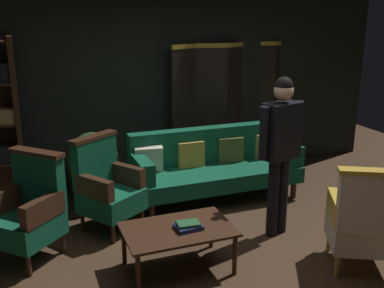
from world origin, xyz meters
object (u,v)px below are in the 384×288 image
(potted_plant, at_px, (93,163))
(velvet_couch, at_px, (214,163))
(armchair_wing_left, at_px, (29,210))
(armchair_gilt_accent, at_px, (364,221))
(book_green_cloth, at_px, (188,224))
(coffee_table, at_px, (178,233))
(standing_figure, at_px, (281,143))
(armchair_wing_right, at_px, (107,186))
(book_navy_cloth, at_px, (188,227))
(folding_screen, at_px, (236,105))

(potted_plant, bearing_deg, velvet_couch, -13.10)
(armchair_wing_left, xyz_separation_m, potted_plant, (0.78, 1.07, 0.04))
(armchair_gilt_accent, distance_m, book_green_cloth, 1.59)
(coffee_table, distance_m, book_green_cloth, 0.14)
(standing_figure, xyz_separation_m, book_green_cloth, (-1.14, -0.34, -0.55))
(standing_figure, bearing_deg, velvet_couch, 101.03)
(armchair_wing_right, bearing_deg, coffee_table, -67.55)
(armchair_gilt_accent, distance_m, armchair_wing_right, 2.63)
(armchair_gilt_accent, xyz_separation_m, book_navy_cloth, (-1.50, 0.55, -0.05))
(book_navy_cloth, distance_m, book_green_cloth, 0.03)
(potted_plant, bearing_deg, folding_screen, 14.25)
(folding_screen, bearing_deg, armchair_wing_left, -151.38)
(velvet_couch, xyz_separation_m, armchair_wing_right, (-1.44, -0.39, 0.03))
(coffee_table, bearing_deg, potted_plant, 104.56)
(armchair_gilt_accent, bearing_deg, coffee_table, 159.16)
(book_green_cloth, bearing_deg, coffee_table, 150.76)
(velvet_couch, xyz_separation_m, standing_figure, (0.23, -1.17, 0.57))
(folding_screen, distance_m, armchair_wing_right, 2.58)
(armchair_wing_right, distance_m, book_green_cloth, 1.24)
(book_navy_cloth, bearing_deg, armchair_wing_left, 149.53)
(potted_plant, xyz_separation_m, book_green_cloth, (0.55, -1.86, -0.06))
(armchair_gilt_accent, relative_size, armchair_wing_right, 1.00)
(velvet_couch, distance_m, armchair_wing_right, 1.50)
(coffee_table, xyz_separation_m, standing_figure, (1.23, 0.30, 0.65))
(standing_figure, relative_size, book_navy_cloth, 7.22)
(book_navy_cloth, bearing_deg, folding_screen, 55.61)
(standing_figure, bearing_deg, book_navy_cloth, -163.25)
(folding_screen, xyz_separation_m, standing_figure, (-0.51, -2.07, 0.04))
(folding_screen, height_order, potted_plant, folding_screen)
(velvet_couch, distance_m, armchair_wing_left, 2.37)
(armchair_gilt_accent, height_order, potted_plant, armchair_gilt_accent)
(folding_screen, distance_m, velvet_couch, 1.28)
(velvet_couch, distance_m, potted_plant, 1.51)
(book_green_cloth, bearing_deg, armchair_wing_left, 149.53)
(coffee_table, bearing_deg, book_green_cloth, -29.24)
(velvet_couch, xyz_separation_m, coffee_table, (-1.00, -1.47, -0.08))
(coffee_table, relative_size, standing_figure, 0.59)
(armchair_wing_left, distance_m, armchair_wing_right, 0.88)
(folding_screen, relative_size, book_green_cloth, 10.43)
(folding_screen, distance_m, armchair_wing_left, 3.44)
(armchair_wing_left, bearing_deg, standing_figure, -10.10)
(velvet_couch, bearing_deg, standing_figure, -78.97)
(armchair_wing_left, relative_size, book_green_cloth, 5.12)
(book_green_cloth, bearing_deg, standing_figure, 16.75)
(folding_screen, distance_m, armchair_gilt_accent, 3.02)
(armchair_wing_left, bearing_deg, velvet_couch, 17.95)
(armchair_gilt_accent, distance_m, book_navy_cloth, 1.60)
(folding_screen, bearing_deg, armchair_wing_right, -149.32)
(potted_plant, bearing_deg, standing_figure, -41.72)
(armchair_wing_left, bearing_deg, potted_plant, 53.83)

